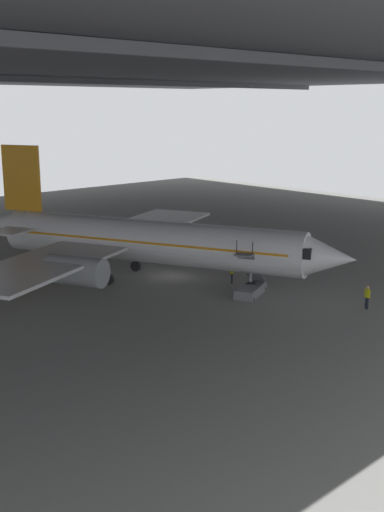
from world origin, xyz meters
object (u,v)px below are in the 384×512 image
Objects in this scene: baggage_tug at (18,279)px; crew_worker_by_stairs at (232,272)px; crew_worker_near_nose at (367,296)px; boarding_stairs at (250,286)px; airplane_main at (142,241)px.

crew_worker_by_stairs is at bearing -40.49° from baggage_tug.
crew_worker_by_stairs reaches higher than baggage_tug.
crew_worker_by_stairs is at bearing 101.46° from crew_worker_near_nose.
boarding_stairs reaches higher than baggage_tug.
crew_worker_near_nose is (3.51, -7.90, 0.26)m from boarding_stairs.
airplane_main is 7.13× the size of boarding_stairs.
airplane_main reaches higher than baggage_tug.
crew_worker_by_stairs is (4.70, -5.63, -2.37)m from airplane_main.
boarding_stairs is 3.42m from crew_worker_by_stairs.
crew_worker_near_nose is at bearing -66.03° from boarding_stairs.
boarding_stairs is 2.63× the size of crew_worker_near_nose.
airplane_main is 13.28× the size of baggage_tug.
crew_worker_near_nose is 1.03× the size of crew_worker_by_stairs.
crew_worker_by_stairs is (1.27, 3.17, 0.23)m from boarding_stairs.
baggage_tug is at bearing 139.51° from crew_worker_by_stairs.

